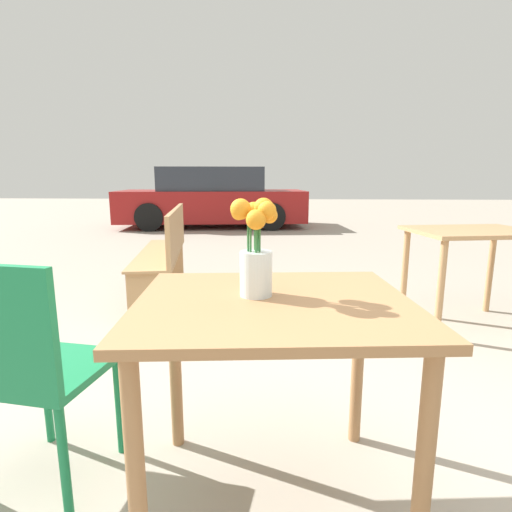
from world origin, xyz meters
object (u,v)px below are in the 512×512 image
Objects in this scene: table_front at (273,332)px; table_back at (471,246)px; flower_vase at (256,252)px; bench_near at (167,251)px; cafe_chair at (30,363)px; parked_car at (213,199)px.

table_front is 2.34m from table_back.
flower_vase reaches higher than bench_near.
table_back is (1.48, 1.81, -0.01)m from table_front.
bench_near reaches higher than table_front.
cafe_chair is 8.04m from parked_car.
parked_car reaches higher than bench_near.
table_front is 0.22× the size of parked_car.
flower_vase is 0.87m from cafe_chair.
flower_vase is 2.51m from bench_near.
table_back is at bearing 50.84° from table_front.
cafe_chair is at bearing -176.20° from flower_vase.
table_front is 0.85m from cafe_chair.
table_back reaches higher than table_front.
table_front is at bearing -129.16° from table_back.
flower_vase is at bearing 144.36° from table_front.
table_front is 2.94× the size of flower_vase.
table_back is (1.54, 1.77, -0.27)m from flower_vase.
parked_car reaches higher than flower_vase.
table_back is at bearing 49.03° from flower_vase.
flower_vase is at bearing 3.80° from cafe_chair.
flower_vase reaches higher than table_back.
table_back is (2.48, -0.52, 0.16)m from bench_near.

